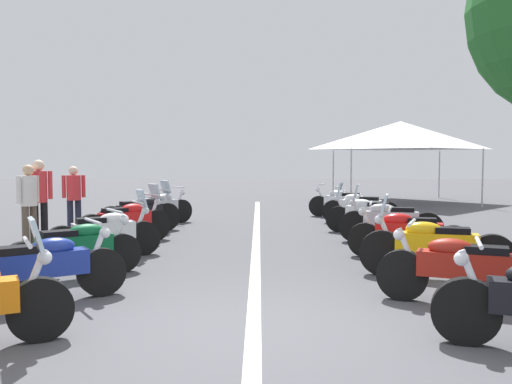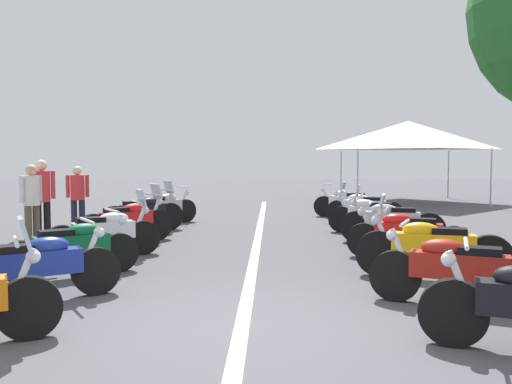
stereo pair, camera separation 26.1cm
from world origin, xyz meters
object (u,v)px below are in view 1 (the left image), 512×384
motorcycle_right_row_2 (434,246)px  motorcycle_right_row_6 (360,207)px  motorcycle_right_row_1 (464,268)px  motorcycle_left_row_1 (40,267)px  event_tent (401,135)px  motorcycle_left_row_5 (141,213)px  motorcycle_right_row_3 (407,233)px  motorcycle_left_row_3 (106,232)px  motorcycle_left_row_4 (126,221)px  motorcycle_right_row_4 (389,220)px  bystander_4 (39,194)px  bystander_2 (29,199)px  motorcycle_right_row_5 (367,214)px  motorcycle_left_row_6 (159,207)px  motorcycle_right_row_7 (343,202)px  motorcycle_left_row_2 (76,248)px  bystander_0 (74,194)px

motorcycle_right_row_2 → motorcycle_right_row_6: (6.52, -0.12, -0.03)m
motorcycle_right_row_1 → motorcycle_left_row_1: bearing=21.3°
motorcycle_right_row_6 → event_tent: bearing=-93.2°
motorcycle_right_row_1 → motorcycle_left_row_5: bearing=-28.8°
motorcycle_left_row_5 → motorcycle_right_row_3: bearing=-69.8°
motorcycle_right_row_6 → motorcycle_left_row_3: bearing=61.6°
motorcycle_left_row_1 → motorcycle_right_row_3: 6.06m
motorcycle_left_row_4 → motorcycle_right_row_4: bearing=-39.6°
bystander_4 → event_tent: (10.54, -10.11, 1.63)m
motorcycle_left_row_1 → bystander_2: size_ratio=1.15×
motorcycle_right_row_3 → bystander_2: (1.34, 7.20, 0.50)m
motorcycle_left_row_5 → motorcycle_right_row_5: size_ratio=0.87×
bystander_2 → motorcycle_left_row_6: bearing=94.3°
motorcycle_right_row_2 → bystander_4: bearing=-8.9°
motorcycle_left_row_1 → motorcycle_right_row_6: bearing=23.0°
motorcycle_right_row_3 → event_tent: 12.73m
motorcycle_right_row_7 → bystander_2: (-5.27, 7.09, 0.50)m
bystander_4 → bystander_2: bearing=-29.2°
motorcycle_left_row_3 → motorcycle_right_row_6: 7.32m
motorcycle_left_row_5 → motorcycle_right_row_2: 7.22m
motorcycle_left_row_4 → motorcycle_right_row_7: 7.19m
motorcycle_left_row_5 → motorcycle_right_row_5: motorcycle_left_row_5 is taller
motorcycle_left_row_2 → bystander_0: 5.08m
bystander_2 → motorcycle_right_row_6: bearing=59.6°
motorcycle_left_row_4 → motorcycle_right_row_4: (0.06, -5.43, 0.00)m
motorcycle_left_row_6 → motorcycle_left_row_4: bearing=-131.8°
motorcycle_left_row_6 → motorcycle_right_row_3: (-4.86, -5.26, -0.01)m
bystander_2 → motorcycle_right_row_3: bearing=22.6°
motorcycle_right_row_2 → bystander_2: bystander_2 is taller
motorcycle_left_row_4 → motorcycle_left_row_3: bearing=-128.8°
motorcycle_right_row_3 → motorcycle_right_row_6: (4.96, -0.08, 0.01)m
motorcycle_right_row_3 → bystander_4: size_ratio=1.21×
motorcycle_left_row_3 → bystander_2: (1.35, 1.91, 0.49)m
bystander_0 → motorcycle_right_row_5: bearing=-115.2°
motorcycle_right_row_2 → event_tent: (13.74, -3.03, 2.17)m
motorcycle_right_row_3 → event_tent: size_ratio=0.40×
motorcycle_left_row_1 → motorcycle_left_row_2: (1.44, 0.05, -0.01)m
motorcycle_left_row_3 → bystander_0: size_ratio=1.17×
motorcycle_right_row_4 → motorcycle_right_row_7: 4.89m
motorcycle_right_row_3 → bystander_4: 7.32m
motorcycle_left_row_3 → motorcycle_left_row_4: size_ratio=1.09×
motorcycle_left_row_3 → motorcycle_left_row_5: size_ratio=1.07×
motorcycle_right_row_5 → motorcycle_left_row_3: bearing=47.9°
motorcycle_left_row_2 → motorcycle_right_row_5: motorcycle_right_row_5 is taller
motorcycle_right_row_3 → motorcycle_right_row_5: motorcycle_right_row_5 is taller
motorcycle_left_row_5 → motorcycle_left_row_3: bearing=-126.9°
motorcycle_right_row_7 → bystander_0: size_ratio=1.28×
motorcycle_left_row_4 → motorcycle_right_row_2: motorcycle_right_row_2 is taller
motorcycle_right_row_4 → event_tent: 11.06m
motorcycle_right_row_6 → bystander_2: size_ratio=1.22×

